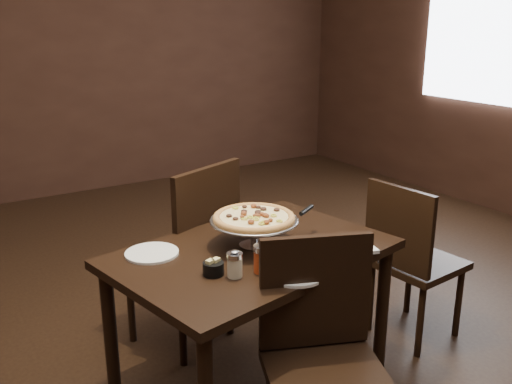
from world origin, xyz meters
TOP-DOWN VIEW (x-y plane):
  - room at (0.06, 0.03)m, footprint 6.04×7.04m
  - dining_table at (-0.09, 0.04)m, footprint 1.22×0.93m
  - pizza_stand at (-0.06, 0.07)m, footprint 0.36×0.36m
  - parmesan_shaker at (-0.27, -0.14)m, footprint 0.06×0.06m
  - pepper_flake_shaker at (-0.17, -0.16)m, footprint 0.07×0.07m
  - packet_caddy at (-0.33, -0.08)m, footprint 0.08×0.08m
  - napkin_stack at (0.27, -0.18)m, footprint 0.17×0.17m
  - plate_left at (-0.45, 0.22)m, footprint 0.21×0.21m
  - plate_near at (-0.08, -0.25)m, footprint 0.22×0.22m
  - serving_spatula at (0.18, 0.04)m, footprint 0.16×0.16m
  - chair_far at (-0.12, 0.57)m, footprint 0.57×0.57m
  - chair_near at (-0.10, -0.44)m, footprint 0.53×0.53m
  - chair_side at (0.83, 0.02)m, footprint 0.42×0.42m

SIDE VIEW (x-z plane):
  - chair_side at x=0.83m, z-range 0.04..0.87m
  - chair_near at x=-0.10m, z-range 0.04..0.91m
  - chair_far at x=-0.12m, z-range 0.04..0.99m
  - dining_table at x=-0.09m, z-range 0.25..0.94m
  - plate_left at x=-0.45m, z-range 0.69..0.70m
  - plate_near at x=-0.08m, z-range 0.69..0.70m
  - napkin_stack at x=0.27m, z-range 0.69..0.70m
  - packet_caddy at x=-0.33m, z-range 0.68..0.75m
  - parmesan_shaker at x=-0.27m, z-range 0.69..0.79m
  - pepper_flake_shaker at x=-0.17m, z-range 0.69..0.80m
  - serving_spatula at x=0.18m, z-range 0.80..0.82m
  - pizza_stand at x=-0.06m, z-range 0.74..0.89m
  - room at x=0.06m, z-range -0.02..2.82m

